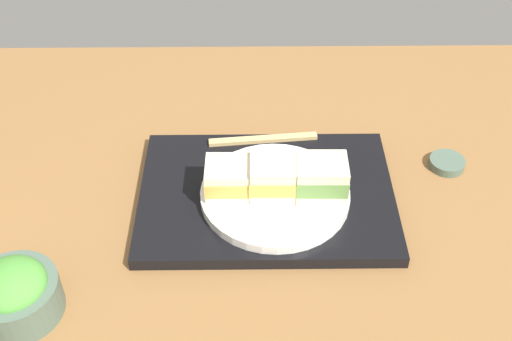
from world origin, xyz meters
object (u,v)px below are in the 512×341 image
sandwich_near (321,178)px  salad_bowl (14,293)px  sandwich_middle (276,177)px  small_sauce_dish (447,163)px  sandwich_far (231,178)px  chopsticks_pair (263,139)px  sandwich_plate (275,195)px

sandwich_near → salad_bowl: size_ratio=0.66×
sandwich_middle → small_sauce_dish: sandwich_middle is taller
sandwich_far → sandwich_middle: bearing=177.1°
sandwich_far → chopsticks_pair: size_ratio=0.42×
sandwich_near → small_sauce_dish: bearing=-156.2°
small_sauce_dish → sandwich_plate: bearing=18.1°
chopsticks_pair → small_sauce_dish: size_ratio=3.15×
chopsticks_pair → small_sauce_dish: (-30.82, 4.70, -1.64)cm
sandwich_plate → sandwich_far: (6.83, -0.35, 3.29)cm
sandwich_near → chopsticks_pair: 17.35cm
sandwich_far → chopsticks_pair: bearing=-110.6°
chopsticks_pair → small_sauce_dish: 31.22cm
small_sauce_dish → sandwich_near: bearing=23.8°
sandwich_plate → salad_bowl: bearing=28.7°
sandwich_plate → small_sauce_dish: size_ratio=3.91×
sandwich_near → sandwich_far: size_ratio=1.01×
small_sauce_dish → chopsticks_pair: bearing=-8.7°
chopsticks_pair → salad_bowl: bearing=45.0°
sandwich_far → small_sauce_dish: sandwich_far is taller
sandwich_near → sandwich_far: (13.66, -0.70, -0.50)cm
sandwich_plate → sandwich_far: sandwich_far is taller
salad_bowl → sandwich_near: bearing=-155.7°
sandwich_plate → sandwich_far: size_ratio=2.96×
sandwich_middle → chopsticks_pair: 14.88cm
sandwich_middle → sandwich_far: (6.83, -0.35, -0.41)cm
sandwich_near → small_sauce_dish: size_ratio=1.33×
sandwich_plate → sandwich_far: 7.59cm
sandwich_middle → chopsticks_pair: size_ratio=0.43×
sandwich_middle → chopsticks_pair: sandwich_middle is taller
sandwich_plate → sandwich_middle: 3.70cm
sandwich_plate → sandwich_near: size_ratio=2.94×
sandwich_plate → chopsticks_pair: (1.63, -14.21, -0.41)cm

